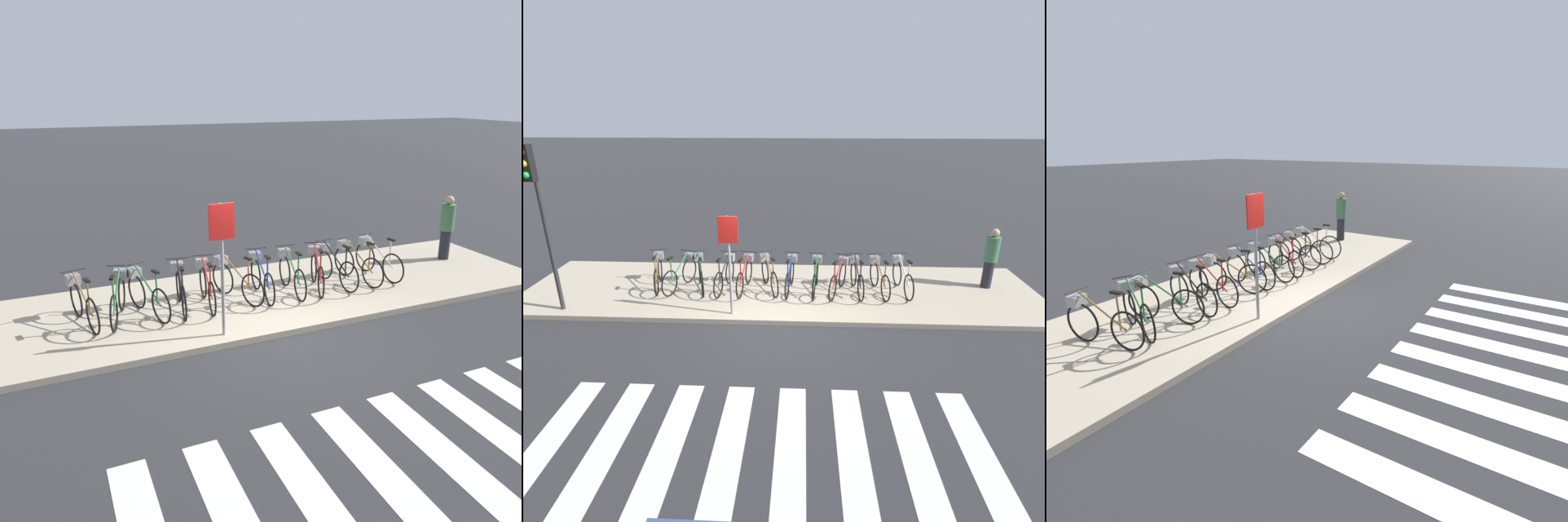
% 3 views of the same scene
% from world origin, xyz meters
% --- Properties ---
extents(ground_plane, '(120.00, 120.00, 0.00)m').
position_xyz_m(ground_plane, '(0.00, 0.00, 0.00)').
color(ground_plane, '#2D2D30').
extents(sidewalk, '(13.43, 3.52, 0.12)m').
position_xyz_m(sidewalk, '(0.00, 1.76, 0.06)').
color(sidewalk, '#B7A88E').
rests_on(sidewalk, ground_plane).
extents(parked_bicycle_0, '(0.53, 1.58, 0.99)m').
position_xyz_m(parked_bicycle_0, '(-3.25, 1.76, 0.56)').
color(parked_bicycle_0, black).
rests_on(parked_bicycle_0, sidewalk).
extents(parked_bicycle_1, '(0.61, 1.56, 0.99)m').
position_xyz_m(parked_bicycle_1, '(-2.61, 1.73, 0.56)').
color(parked_bicycle_1, black).
rests_on(parked_bicycle_1, sidewalk).
extents(parked_bicycle_2, '(0.62, 1.55, 0.99)m').
position_xyz_m(parked_bicycle_2, '(-2.10, 1.72, 0.56)').
color(parked_bicycle_2, black).
rests_on(parked_bicycle_2, sidewalk).
extents(parked_bicycle_3, '(0.46, 1.60, 0.99)m').
position_xyz_m(parked_bicycle_3, '(-1.44, 1.70, 0.56)').
color(parked_bicycle_3, black).
rests_on(parked_bicycle_3, sidewalk).
extents(parked_bicycle_4, '(0.46, 1.61, 0.99)m').
position_xyz_m(parked_bicycle_4, '(-0.91, 1.70, 0.56)').
color(parked_bicycle_4, black).
rests_on(parked_bicycle_4, sidewalk).
extents(parked_bicycle_5, '(0.67, 1.53, 0.99)m').
position_xyz_m(parked_bicycle_5, '(-0.30, 1.76, 0.56)').
color(parked_bicycle_5, black).
rests_on(parked_bicycle_5, sidewalk).
extents(parked_bicycle_6, '(0.46, 1.61, 0.99)m').
position_xyz_m(parked_bicycle_6, '(0.27, 1.71, 0.56)').
color(parked_bicycle_6, black).
rests_on(parked_bicycle_6, sidewalk).
extents(parked_bicycle_7, '(0.46, 1.61, 0.99)m').
position_xyz_m(parked_bicycle_7, '(0.94, 1.67, 0.56)').
color(parked_bicycle_7, black).
rests_on(parked_bicycle_7, sidewalk).
extents(parked_bicycle_8, '(0.67, 1.53, 0.99)m').
position_xyz_m(parked_bicycle_8, '(1.53, 1.61, 0.56)').
color(parked_bicycle_8, black).
rests_on(parked_bicycle_8, sidewalk).
extents(parked_bicycle_9, '(0.46, 1.61, 0.99)m').
position_xyz_m(parked_bicycle_9, '(1.99, 1.69, 0.56)').
color(parked_bicycle_9, black).
rests_on(parked_bicycle_9, sidewalk).
extents(parked_bicycle_10, '(0.46, 1.60, 0.99)m').
position_xyz_m(parked_bicycle_10, '(2.57, 1.70, 0.56)').
color(parked_bicycle_10, black).
rests_on(parked_bicycle_10, sidewalk).
extents(parked_bicycle_11, '(0.46, 1.61, 0.99)m').
position_xyz_m(parked_bicycle_11, '(3.18, 1.77, 0.56)').
color(parked_bicycle_11, black).
rests_on(parked_bicycle_11, sidewalk).
extents(pedestrian, '(0.34, 0.34, 1.62)m').
position_xyz_m(pedestrian, '(5.52, 2.13, 0.97)').
color(pedestrian, '#23232D').
rests_on(pedestrian, sidewalk).
extents(traffic_light, '(0.24, 0.40, 3.83)m').
position_xyz_m(traffic_light, '(-5.13, 0.24, 2.86)').
color(traffic_light, '#2D2D2D').
rests_on(traffic_light, sidewalk).
extents(sign_post, '(0.44, 0.07, 2.34)m').
position_xyz_m(sign_post, '(-1.04, 0.29, 1.71)').
color(sign_post, '#99999E').
rests_on(sign_post, sidewalk).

